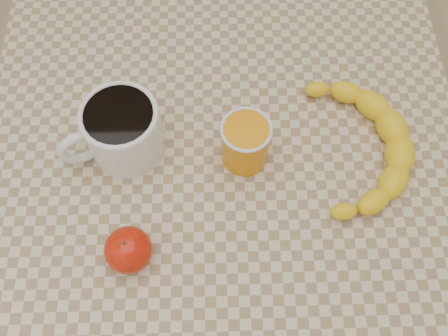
{
  "coord_description": "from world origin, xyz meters",
  "views": [
    {
      "loc": [
        -0.01,
        -0.34,
        1.48
      ],
      "look_at": [
        0.0,
        0.0,
        0.77
      ],
      "focal_mm": 40.0,
      "sensor_mm": 36.0,
      "label": 1
    }
  ],
  "objects_px": {
    "coffee_mug": "(121,130)",
    "orange_juice_glass": "(245,143)",
    "apple": "(128,250)",
    "banana": "(359,147)",
    "table": "(224,194)"
  },
  "relations": [
    {
      "from": "apple",
      "to": "banana",
      "type": "distance_m",
      "value": 0.39
    },
    {
      "from": "coffee_mug",
      "to": "apple",
      "type": "distance_m",
      "value": 0.19
    },
    {
      "from": "apple",
      "to": "coffee_mug",
      "type": "bearing_deg",
      "value": 95.36
    },
    {
      "from": "table",
      "to": "coffee_mug",
      "type": "bearing_deg",
      "value": 161.63
    },
    {
      "from": "orange_juice_glass",
      "to": "apple",
      "type": "relative_size",
      "value": 1.13
    },
    {
      "from": "coffee_mug",
      "to": "banana",
      "type": "distance_m",
      "value": 0.38
    },
    {
      "from": "apple",
      "to": "banana",
      "type": "height_order",
      "value": "apple"
    },
    {
      "from": "table",
      "to": "orange_juice_glass",
      "type": "xyz_separation_m",
      "value": [
        0.03,
        0.03,
        0.13
      ]
    },
    {
      "from": "coffee_mug",
      "to": "banana",
      "type": "height_order",
      "value": "coffee_mug"
    },
    {
      "from": "orange_juice_glass",
      "to": "apple",
      "type": "height_order",
      "value": "orange_juice_glass"
    },
    {
      "from": "coffee_mug",
      "to": "orange_juice_glass",
      "type": "xyz_separation_m",
      "value": [
        0.19,
        -0.02,
        -0.01
      ]
    },
    {
      "from": "coffee_mug",
      "to": "banana",
      "type": "bearing_deg",
      "value": -3.4
    },
    {
      "from": "orange_juice_glass",
      "to": "apple",
      "type": "bearing_deg",
      "value": -137.22
    },
    {
      "from": "orange_juice_glass",
      "to": "banana",
      "type": "height_order",
      "value": "orange_juice_glass"
    },
    {
      "from": "coffee_mug",
      "to": "banana",
      "type": "relative_size",
      "value": 0.57
    }
  ]
}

